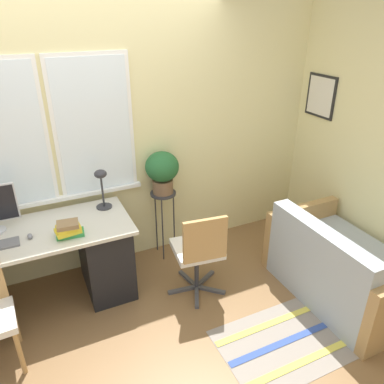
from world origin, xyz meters
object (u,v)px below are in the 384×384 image
at_px(mouse, 30,236).
at_px(office_chair_swivel, 199,251).
at_px(book_stack, 69,229).
at_px(plant_stand, 163,201).
at_px(potted_plant, 162,170).
at_px(desk_lamp, 101,182).
at_px(couch_loveseat, 341,269).

height_order(mouse, office_chair_swivel, office_chair_swivel).
bearing_deg(book_stack, mouse, 161.05).
bearing_deg(book_stack, plant_stand, 24.07).
relative_size(mouse, plant_stand, 0.09).
bearing_deg(plant_stand, potted_plant, 0.00).
relative_size(book_stack, plant_stand, 0.31).
bearing_deg(desk_lamp, mouse, -158.40).
bearing_deg(desk_lamp, couch_loveseat, -33.18).
xyz_separation_m(book_stack, couch_loveseat, (2.21, -0.84, -0.54)).
distance_m(book_stack, couch_loveseat, 2.42).
xyz_separation_m(couch_loveseat, potted_plant, (-1.23, 1.28, 0.71)).
xyz_separation_m(book_stack, office_chair_swivel, (1.03, -0.29, -0.34)).
bearing_deg(mouse, potted_plant, 14.86).
distance_m(mouse, office_chair_swivel, 1.41).
relative_size(desk_lamp, potted_plant, 0.87).
height_order(mouse, desk_lamp, desk_lamp).
bearing_deg(plant_stand, couch_loveseat, -46.22).
relative_size(mouse, office_chair_swivel, 0.08).
bearing_deg(mouse, plant_stand, 14.86).
bearing_deg(mouse, office_chair_swivel, -16.25).
relative_size(book_stack, couch_loveseat, 0.17).
bearing_deg(plant_stand, mouse, -165.14).
bearing_deg(office_chair_swivel, potted_plant, -78.56).
relative_size(book_stack, office_chair_swivel, 0.26).
bearing_deg(book_stack, couch_loveseat, -20.85).
bearing_deg(couch_loveseat, mouse, 69.37).
xyz_separation_m(office_chair_swivel, potted_plant, (-0.05, 0.73, 0.51)).
relative_size(mouse, potted_plant, 0.16).
xyz_separation_m(desk_lamp, potted_plant, (0.61, 0.08, -0.02)).
bearing_deg(desk_lamp, book_stack, -135.48).
distance_m(desk_lamp, couch_loveseat, 2.32).
distance_m(mouse, book_stack, 0.31).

